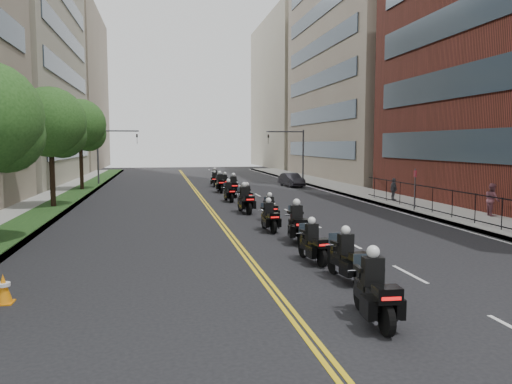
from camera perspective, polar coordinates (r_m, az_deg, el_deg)
ground at (r=11.12m, az=14.58°, el=-16.42°), size 160.00×160.00×0.00m
sidewalk_right at (r=38.27m, az=14.72°, el=-0.73°), size 4.00×90.00×0.15m
sidewalk_left at (r=35.32m, az=-23.08°, el=-1.50°), size 4.00×90.00×0.15m
grass_strip at (r=35.15m, az=-21.82°, el=-1.33°), size 2.00×90.00×0.04m
building_right_tan at (r=63.84m, az=13.77°, el=15.18°), size 15.11×28.00×30.00m
building_right_far at (r=91.51m, az=5.74°, el=11.07°), size 15.00×28.00×26.00m
building_left_far at (r=89.45m, az=-22.57°, el=10.81°), size 16.00×28.00×26.00m
iron_fence at (r=26.54m, az=24.99°, el=-1.96°), size 0.05×28.00×1.50m
street_trees at (r=28.65m, az=-24.28°, el=7.06°), size 4.40×38.40×7.98m
traffic_signal_right at (r=53.18m, az=4.41°, el=5.05°), size 4.09×0.20×5.60m
traffic_signal_left at (r=51.53m, az=-16.58°, el=4.83°), size 4.09×0.20×5.60m
motorcycle_0 at (r=11.96m, az=13.39°, el=-11.20°), size 0.63×2.44×1.80m
motorcycle_1 at (r=15.35m, az=10.42°, el=-7.60°), size 0.69×2.26×1.67m
motorcycle_2 at (r=17.52m, az=6.55°, el=-6.01°), size 0.65×2.15×1.59m
motorcycle_3 at (r=20.98m, az=4.72°, el=-3.82°), size 0.67×2.48×1.83m
motorcycle_4 at (r=23.56m, az=1.53°, el=-3.00°), size 0.56×2.16×1.59m
motorcycle_5 at (r=26.58m, az=1.64°, el=-2.07°), size 0.48×2.09×1.55m
motorcycle_6 at (r=29.71m, az=-1.26°, el=-1.03°), size 0.74×2.50×1.85m
motorcycle_7 at (r=33.36m, az=-1.01°, el=-0.51°), size 0.49×2.12×1.56m
motorcycle_8 at (r=35.64m, az=-3.12°, el=-0.08°), size 0.66×2.21×1.63m
motorcycle_9 at (r=39.25m, az=-2.57°, el=0.56°), size 0.64×2.50×1.85m
motorcycle_10 at (r=42.48m, az=-4.14°, el=0.92°), size 0.57×2.48×1.83m
motorcycle_11 at (r=45.00m, az=-3.58°, el=1.07°), size 0.66×2.16×1.60m
motorcycle_12 at (r=48.32m, az=-4.77°, el=1.35°), size 0.65×2.11×1.56m
motorcycle_13 at (r=51.66m, az=-4.73°, el=1.68°), size 0.66×2.29×1.69m
parked_sedan at (r=48.44m, az=4.08°, el=1.40°), size 1.82×4.07×1.30m
pedestrian_b at (r=30.49m, az=25.39°, el=-0.78°), size 0.86×1.01×1.81m
pedestrian_c at (r=36.25m, az=15.46°, el=0.29°), size 0.41×0.94×1.58m
traffic_cone at (r=14.67m, az=-26.91°, el=-9.86°), size 0.47×0.47×0.78m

